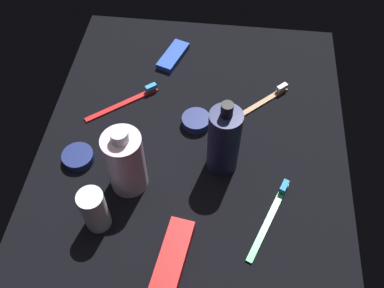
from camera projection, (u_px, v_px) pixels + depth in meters
The scene contains 11 objects.
ground_plane at pixel (192, 154), 88.01cm from camera, with size 84.00×64.00×1.20cm, color black.
lotion_bottle at pixel (224, 141), 79.51cm from camera, with size 6.20×6.20×18.16cm.
bodywash_bottle at pixel (125, 162), 77.45cm from camera, with size 7.24×7.24×16.23cm.
deodorant_stick at pixel (95, 210), 74.36cm from camera, with size 4.66×4.66×9.64cm, color silver.
toothbrush_green at pixel (271, 215), 78.45cm from camera, with size 17.14×7.85×2.10cm.
toothbrush_red at pixel (127, 101), 95.12cm from camera, with size 12.20×14.79×2.10cm.
toothbrush_brown at pixel (261, 102), 94.89cm from camera, with size 13.15×13.98×2.10cm.
toothpaste_box_red at pixel (169, 269), 71.42cm from camera, with size 17.60×4.40×3.20cm, color red.
snack_bar_blue at pixel (173, 56), 103.66cm from camera, with size 10.40×4.00×1.50cm, color blue.
cream_tin_left at pixel (195, 121), 91.16cm from camera, with size 6.16×6.16×2.11cm, color navy.
cream_tin_right at pixel (78, 157), 85.66cm from camera, with size 6.35×6.35×1.94cm, color navy.
Camera 1 is at (49.77, 5.65, 71.80)cm, focal length 39.49 mm.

